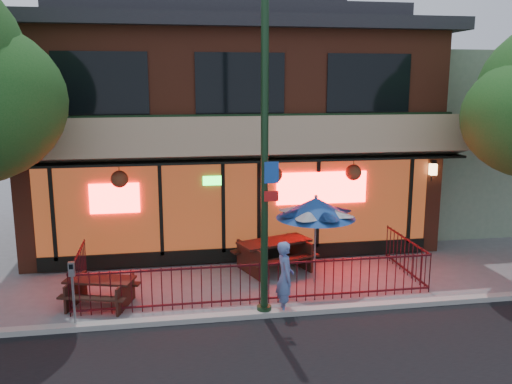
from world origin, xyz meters
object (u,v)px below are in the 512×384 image
(pedestrian, at_px, (285,277))
(parking_meter_near, at_px, (73,284))
(patio_umbrella, at_px, (316,208))
(street_light, at_px, (265,174))
(picnic_table_right, at_px, (274,251))
(picnic_table_left, at_px, (100,288))

(pedestrian, bearing_deg, parking_meter_near, 92.60)
(patio_umbrella, bearing_deg, street_light, -132.73)
(picnic_table_right, distance_m, pedestrian, 2.78)
(patio_umbrella, bearing_deg, parking_meter_near, -162.60)
(picnic_table_right, relative_size, pedestrian, 1.42)
(street_light, height_order, parking_meter_near, street_light)
(street_light, xyz_separation_m, pedestrian, (0.48, 0.05, -2.33))
(picnic_table_left, relative_size, patio_umbrella, 0.79)
(parking_meter_near, bearing_deg, picnic_table_right, 30.26)
(patio_umbrella, height_order, pedestrian, patio_umbrella)
(street_light, relative_size, picnic_table_left, 3.88)
(patio_umbrella, bearing_deg, pedestrian, -124.02)
(picnic_table_left, bearing_deg, pedestrian, -14.44)
(picnic_table_right, height_order, patio_umbrella, patio_umbrella)
(picnic_table_right, relative_size, parking_meter_near, 1.61)
(pedestrian, xyz_separation_m, parking_meter_near, (-4.48, -0.05, 0.16))
(street_light, bearing_deg, picnic_table_left, 162.98)
(patio_umbrella, xyz_separation_m, pedestrian, (-1.16, -1.72, -1.13))
(picnic_table_right, bearing_deg, parking_meter_near, -149.74)
(picnic_table_left, distance_m, pedestrian, 4.23)
(street_light, xyz_separation_m, parking_meter_near, (-4.00, 0.00, -2.17))
(street_light, height_order, pedestrian, street_light)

